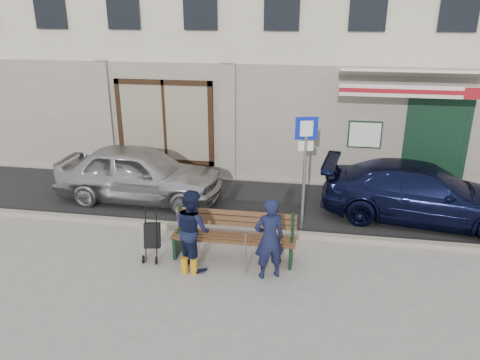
% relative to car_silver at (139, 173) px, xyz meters
% --- Properties ---
extents(ground, '(80.00, 80.00, 0.00)m').
position_rel_car_silver_xyz_m(ground, '(3.29, -2.96, -0.71)').
color(ground, '#9E9991').
rests_on(ground, ground).
extents(asphalt_lane, '(60.00, 3.20, 0.01)m').
position_rel_car_silver_xyz_m(asphalt_lane, '(3.29, 0.14, -0.70)').
color(asphalt_lane, '#282828').
rests_on(asphalt_lane, ground).
extents(curb, '(60.00, 0.18, 0.12)m').
position_rel_car_silver_xyz_m(curb, '(3.29, -1.46, -0.65)').
color(curb, '#9E9384').
rests_on(curb, ground).
extents(car_silver, '(4.20, 1.79, 1.41)m').
position_rel_car_silver_xyz_m(car_silver, '(0.00, 0.00, 0.00)').
color(car_silver, '#B1B1B5').
rests_on(car_silver, ground).
extents(car_navy, '(4.69, 2.41, 1.30)m').
position_rel_car_silver_xyz_m(car_navy, '(6.78, -0.05, -0.06)').
color(car_navy, black).
rests_on(car_navy, ground).
extents(parking_sign, '(0.46, 0.15, 2.55)m').
position_rel_car_silver_xyz_m(parking_sign, '(4.12, -1.09, 0.99)').
color(parking_sign, gray).
rests_on(parking_sign, ground).
extents(bench, '(2.40, 1.17, 0.98)m').
position_rel_car_silver_xyz_m(bench, '(2.82, -2.54, -0.25)').
color(bench, brown).
rests_on(bench, ground).
extents(man, '(0.66, 0.57, 1.54)m').
position_rel_car_silver_xyz_m(man, '(3.61, -3.07, 0.06)').
color(man, '#131936').
rests_on(man, ground).
extents(woman, '(0.94, 0.94, 1.54)m').
position_rel_car_silver_xyz_m(woman, '(2.16, -2.93, 0.06)').
color(woman, '#121833').
rests_on(woman, ground).
extents(stroller, '(0.35, 0.47, 1.06)m').
position_rel_car_silver_xyz_m(stroller, '(1.31, -2.79, -0.24)').
color(stroller, black).
rests_on(stroller, ground).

